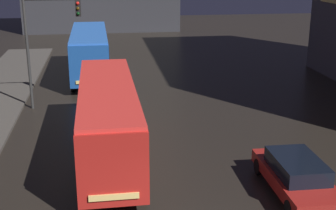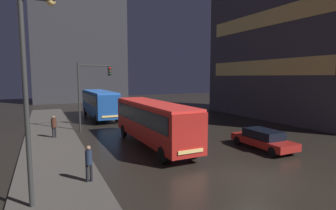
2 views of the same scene
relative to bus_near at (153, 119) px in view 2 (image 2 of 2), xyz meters
name	(u,v)px [view 2 (image 2 of 2)]	position (x,y,z in m)	size (l,w,h in m)	color
ground_plane	(255,178)	(2.22, -8.10, -2.00)	(120.00, 120.00, 0.00)	black
sidewalk_left	(53,149)	(-6.78, 1.90, -1.92)	(4.00, 48.00, 0.15)	#47423D
building_right_block	(291,49)	(21.07, 5.63, 6.57)	(10.07, 20.69, 17.14)	#423D47
building_far_backdrop	(78,37)	(0.08, 41.53, 11.41)	(18.07, 12.00, 26.82)	#2D2D33
bus_near	(153,119)	(0.00, 0.00, 0.00)	(2.48, 10.73, 3.24)	#AD1E19
bus_far	(99,102)	(-1.02, 14.69, 0.07)	(2.64, 10.28, 3.36)	#194793
car_taxi	(263,139)	(6.70, -4.20, -1.28)	(1.97, 4.78, 1.37)	maroon
pedestrian_near	(89,161)	(-5.45, -5.22, -0.84)	(0.37, 0.37, 1.75)	black
pedestrian_mid	(54,124)	(-6.55, 5.38, -0.76)	(0.56, 0.56, 1.80)	black
traffic_light_main	(90,85)	(-3.20, 7.63, 2.34)	(3.12, 0.35, 6.45)	#2D2D2D
street_lamp_sidewalk	(31,68)	(-7.61, -6.74, 3.43)	(1.25, 0.36, 8.03)	#2D2D2D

